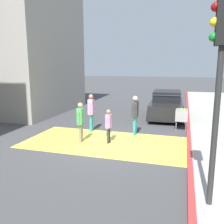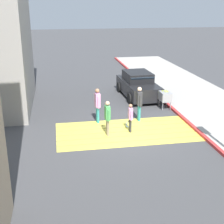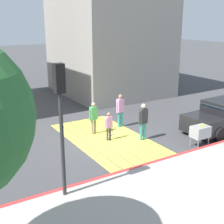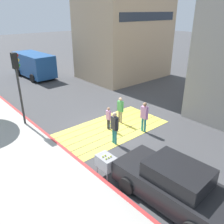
{
  "view_description": "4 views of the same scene",
  "coord_description": "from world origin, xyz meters",
  "px_view_note": "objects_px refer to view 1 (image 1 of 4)",
  "views": [
    {
      "loc": [
        -2.97,
        8.81,
        3.03
      ],
      "look_at": [
        -0.25,
        -0.2,
        1.22
      ],
      "focal_mm": 38.73,
      "sensor_mm": 36.0,
      "label": 1
    },
    {
      "loc": [
        3.04,
        13.39,
        5.71
      ],
      "look_at": [
        0.7,
        0.22,
        1.09
      ],
      "focal_mm": 51.29,
      "sensor_mm": 36.0,
      "label": 2
    },
    {
      "loc": [
        -11.61,
        6.83,
        5.38
      ],
      "look_at": [
        0.1,
        -0.3,
        1.26
      ],
      "focal_mm": 48.99,
      "sensor_mm": 36.0,
      "label": 3
    },
    {
      "loc": [
        -7.8,
        -9.02,
        6.31
      ],
      "look_at": [
        -0.23,
        -0.3,
        1.21
      ],
      "focal_mm": 37.29,
      "sensor_mm": 36.0,
      "label": 4
    }
  ],
  "objects_px": {
    "pedestrian_adult_side": "(81,120)",
    "traffic_light_corner": "(219,65)",
    "pedestrian_adult_lead": "(135,113)",
    "pedestrian_adult_trailing": "(91,110)",
    "tennis_ball_cart": "(182,115)",
    "pedestrian_child_with_racket": "(109,124)",
    "car_parked_near_curb": "(167,105)"
  },
  "relations": [
    {
      "from": "pedestrian_adult_side",
      "to": "pedestrian_child_with_racket",
      "type": "bearing_deg",
      "value": -168.79
    },
    {
      "from": "traffic_light_corner",
      "to": "pedestrian_adult_trailing",
      "type": "xyz_separation_m",
      "value": [
        4.71,
        -5.13,
        -2.02
      ]
    },
    {
      "from": "tennis_ball_cart",
      "to": "pedestrian_adult_lead",
      "type": "bearing_deg",
      "value": 40.85
    },
    {
      "from": "traffic_light_corner",
      "to": "pedestrian_child_with_racket",
      "type": "relative_size",
      "value": 3.13
    },
    {
      "from": "car_parked_near_curb",
      "to": "pedestrian_adult_trailing",
      "type": "height_order",
      "value": "pedestrian_adult_trailing"
    },
    {
      "from": "tennis_ball_cart",
      "to": "pedestrian_adult_side",
      "type": "distance_m",
      "value": 5.03
    },
    {
      "from": "pedestrian_child_with_racket",
      "to": "pedestrian_adult_side",
      "type": "bearing_deg",
      "value": 11.21
    },
    {
      "from": "pedestrian_adult_lead",
      "to": "pedestrian_adult_side",
      "type": "height_order",
      "value": "pedestrian_adult_lead"
    },
    {
      "from": "traffic_light_corner",
      "to": "tennis_ball_cart",
      "type": "relative_size",
      "value": 4.17
    },
    {
      "from": "pedestrian_adult_trailing",
      "to": "pedestrian_adult_side",
      "type": "relative_size",
      "value": 1.09
    },
    {
      "from": "traffic_light_corner",
      "to": "pedestrian_adult_side",
      "type": "relative_size",
      "value": 2.63
    },
    {
      "from": "tennis_ball_cart",
      "to": "pedestrian_adult_side",
      "type": "height_order",
      "value": "pedestrian_adult_side"
    },
    {
      "from": "pedestrian_adult_side",
      "to": "pedestrian_child_with_racket",
      "type": "distance_m",
      "value": 1.13
    },
    {
      "from": "traffic_light_corner",
      "to": "pedestrian_adult_lead",
      "type": "xyz_separation_m",
      "value": [
        2.62,
        -5.03,
        -2.02
      ]
    },
    {
      "from": "car_parked_near_curb",
      "to": "pedestrian_child_with_racket",
      "type": "height_order",
      "value": "car_parked_near_curb"
    },
    {
      "from": "pedestrian_adult_trailing",
      "to": "pedestrian_adult_side",
      "type": "height_order",
      "value": "pedestrian_adult_trailing"
    },
    {
      "from": "pedestrian_adult_trailing",
      "to": "pedestrian_adult_lead",
      "type": "bearing_deg",
      "value": 177.33
    },
    {
      "from": "traffic_light_corner",
      "to": "pedestrian_child_with_racket",
      "type": "distance_m",
      "value": 5.48
    },
    {
      "from": "traffic_light_corner",
      "to": "pedestrian_adult_trailing",
      "type": "relative_size",
      "value": 2.43
    },
    {
      "from": "car_parked_near_curb",
      "to": "tennis_ball_cart",
      "type": "bearing_deg",
      "value": 109.26
    },
    {
      "from": "car_parked_near_curb",
      "to": "traffic_light_corner",
      "type": "height_order",
      "value": "traffic_light_corner"
    },
    {
      "from": "pedestrian_adult_trailing",
      "to": "pedestrian_child_with_racket",
      "type": "height_order",
      "value": "pedestrian_adult_trailing"
    },
    {
      "from": "car_parked_near_curb",
      "to": "pedestrian_child_with_racket",
      "type": "distance_m",
      "value": 5.92
    },
    {
      "from": "traffic_light_corner",
      "to": "pedestrian_child_with_racket",
      "type": "bearing_deg",
      "value": -47.13
    },
    {
      "from": "car_parked_near_curb",
      "to": "traffic_light_corner",
      "type": "bearing_deg",
      "value": 99.65
    },
    {
      "from": "pedestrian_adult_lead",
      "to": "tennis_ball_cart",
      "type": "bearing_deg",
      "value": -139.15
    },
    {
      "from": "pedestrian_adult_trailing",
      "to": "pedestrian_adult_side",
      "type": "xyz_separation_m",
      "value": [
        -0.22,
        1.69,
        -0.08
      ]
    },
    {
      "from": "car_parked_near_curb",
      "to": "pedestrian_adult_side",
      "type": "distance_m",
      "value": 6.54
    },
    {
      "from": "pedestrian_adult_side",
      "to": "traffic_light_corner",
      "type": "bearing_deg",
      "value": 142.53
    },
    {
      "from": "tennis_ball_cart",
      "to": "pedestrian_adult_lead",
      "type": "height_order",
      "value": "pedestrian_adult_lead"
    },
    {
      "from": "pedestrian_adult_trailing",
      "to": "pedestrian_child_with_racket",
      "type": "distance_m",
      "value": 1.99
    },
    {
      "from": "traffic_light_corner",
      "to": "pedestrian_adult_lead",
      "type": "relative_size",
      "value": 2.42
    }
  ]
}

